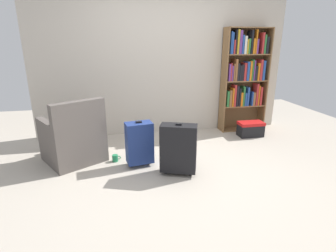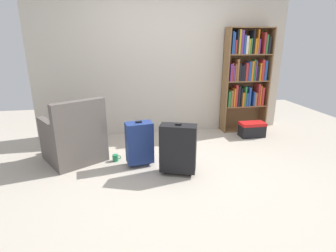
{
  "view_description": "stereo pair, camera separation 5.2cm",
  "coord_description": "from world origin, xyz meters",
  "px_view_note": "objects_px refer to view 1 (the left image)",
  "views": [
    {
      "loc": [
        -0.82,
        -2.94,
        1.61
      ],
      "look_at": [
        -0.19,
        0.32,
        0.55
      ],
      "focal_mm": 28.25,
      "sensor_mm": 36.0,
      "label": 1
    },
    {
      "loc": [
        -0.77,
        -2.95,
        1.61
      ],
      "look_at": [
        -0.19,
        0.32,
        0.55
      ],
      "focal_mm": 28.25,
      "sensor_mm": 36.0,
      "label": 2
    }
  ],
  "objects_px": {
    "armchair": "(74,140)",
    "suitcase_navy_blue": "(139,143)",
    "bookshelf": "(244,75)",
    "mug": "(115,158)",
    "storage_box": "(251,129)",
    "suitcase_black": "(178,148)"
  },
  "relations": [
    {
      "from": "armchair",
      "to": "storage_box",
      "type": "bearing_deg",
      "value": 9.24
    },
    {
      "from": "suitcase_navy_blue",
      "to": "suitcase_black",
      "type": "bearing_deg",
      "value": -36.9
    },
    {
      "from": "mug",
      "to": "suitcase_black",
      "type": "xyz_separation_m",
      "value": [
        0.78,
        -0.53,
        0.3
      ]
    },
    {
      "from": "bookshelf",
      "to": "suitcase_black",
      "type": "bearing_deg",
      "value": -135.73
    },
    {
      "from": "bookshelf",
      "to": "suitcase_navy_blue",
      "type": "distance_m",
      "value": 2.46
    },
    {
      "from": "armchair",
      "to": "suitcase_black",
      "type": "height_order",
      "value": "armchair"
    },
    {
      "from": "bookshelf",
      "to": "suitcase_black",
      "type": "height_order",
      "value": "bookshelf"
    },
    {
      "from": "mug",
      "to": "suitcase_navy_blue",
      "type": "xyz_separation_m",
      "value": [
        0.33,
        -0.19,
        0.28
      ]
    },
    {
      "from": "mug",
      "to": "suitcase_black",
      "type": "relative_size",
      "value": 0.18
    },
    {
      "from": "bookshelf",
      "to": "storage_box",
      "type": "bearing_deg",
      "value": -88.24
    },
    {
      "from": "armchair",
      "to": "storage_box",
      "type": "relative_size",
      "value": 2.21
    },
    {
      "from": "suitcase_black",
      "to": "storage_box",
      "type": "bearing_deg",
      "value": 35.64
    },
    {
      "from": "suitcase_navy_blue",
      "to": "suitcase_black",
      "type": "height_order",
      "value": "suitcase_black"
    },
    {
      "from": "bookshelf",
      "to": "mug",
      "type": "distance_m",
      "value": 2.75
    },
    {
      "from": "bookshelf",
      "to": "mug",
      "type": "xyz_separation_m",
      "value": [
        -2.36,
        -1.01,
        -0.98
      ]
    },
    {
      "from": "armchair",
      "to": "mug",
      "type": "relative_size",
      "value": 8.01
    },
    {
      "from": "bookshelf",
      "to": "storage_box",
      "type": "height_order",
      "value": "bookshelf"
    },
    {
      "from": "storage_box",
      "to": "armchair",
      "type": "bearing_deg",
      "value": -170.76
    },
    {
      "from": "armchair",
      "to": "suitcase_navy_blue",
      "type": "bearing_deg",
      "value": -20.09
    },
    {
      "from": "bookshelf",
      "to": "suitcase_black",
      "type": "xyz_separation_m",
      "value": [
        -1.57,
        -1.53,
        -0.68
      ]
    },
    {
      "from": "suitcase_navy_blue",
      "to": "suitcase_black",
      "type": "relative_size",
      "value": 0.93
    },
    {
      "from": "mug",
      "to": "storage_box",
      "type": "relative_size",
      "value": 0.28
    }
  ]
}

